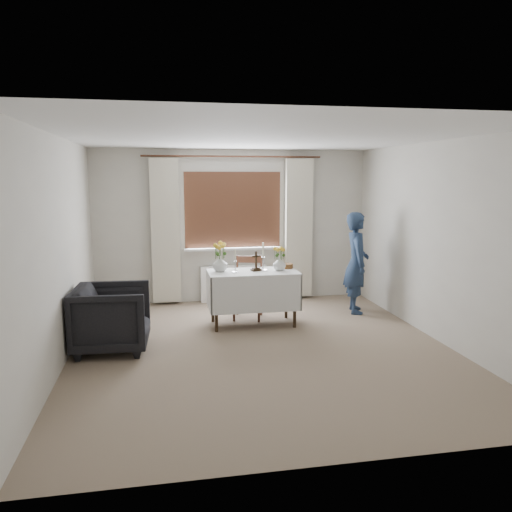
{
  "coord_description": "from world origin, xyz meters",
  "views": [
    {
      "loc": [
        -1.14,
        -5.65,
        2.05
      ],
      "look_at": [
        0.08,
        0.83,
        1.01
      ],
      "focal_mm": 35.0,
      "sensor_mm": 36.0,
      "label": 1
    }
  ],
  "objects_px": {
    "flower_vase_right": "(279,264)",
    "wooden_chair": "(248,288)",
    "armchair": "(112,318)",
    "person": "(356,263)",
    "wooden_cross": "(256,261)",
    "altar_table": "(253,298)",
    "flower_vase_left": "(220,264)"
  },
  "relations": [
    {
      "from": "altar_table",
      "to": "wooden_chair",
      "type": "height_order",
      "value": "wooden_chair"
    },
    {
      "from": "altar_table",
      "to": "wooden_chair",
      "type": "distance_m",
      "value": 0.34
    },
    {
      "from": "flower_vase_left",
      "to": "flower_vase_right",
      "type": "height_order",
      "value": "flower_vase_left"
    },
    {
      "from": "person",
      "to": "flower_vase_right",
      "type": "distance_m",
      "value": 1.35
    },
    {
      "from": "wooden_cross",
      "to": "flower_vase_right",
      "type": "distance_m",
      "value": 0.33
    },
    {
      "from": "person",
      "to": "altar_table",
      "type": "bearing_deg",
      "value": 114.32
    },
    {
      "from": "armchair",
      "to": "person",
      "type": "height_order",
      "value": "person"
    },
    {
      "from": "altar_table",
      "to": "wooden_cross",
      "type": "xyz_separation_m",
      "value": [
        0.05,
        0.03,
        0.52
      ]
    },
    {
      "from": "flower_vase_left",
      "to": "wooden_chair",
      "type": "bearing_deg",
      "value": 30.2
    },
    {
      "from": "armchair",
      "to": "person",
      "type": "distance_m",
      "value": 3.69
    },
    {
      "from": "wooden_chair",
      "to": "flower_vase_left",
      "type": "xyz_separation_m",
      "value": [
        -0.43,
        -0.25,
        0.42
      ]
    },
    {
      "from": "armchair",
      "to": "flower_vase_left",
      "type": "xyz_separation_m",
      "value": [
        1.39,
        0.79,
        0.47
      ]
    },
    {
      "from": "wooden_chair",
      "to": "wooden_cross",
      "type": "xyz_separation_m",
      "value": [
        0.06,
        -0.3,
        0.45
      ]
    },
    {
      "from": "wooden_cross",
      "to": "person",
      "type": "bearing_deg",
      "value": -5.67
    },
    {
      "from": "person",
      "to": "wooden_cross",
      "type": "relative_size",
      "value": 5.57
    },
    {
      "from": "wooden_chair",
      "to": "armchair",
      "type": "xyz_separation_m",
      "value": [
        -1.82,
        -1.04,
        -0.06
      ]
    },
    {
      "from": "altar_table",
      "to": "person",
      "type": "bearing_deg",
      "value": 12.56
    },
    {
      "from": "person",
      "to": "wooden_cross",
      "type": "height_order",
      "value": "person"
    },
    {
      "from": "wooden_chair",
      "to": "flower_vase_right",
      "type": "height_order",
      "value": "flower_vase_right"
    },
    {
      "from": "altar_table",
      "to": "person",
      "type": "xyz_separation_m",
      "value": [
        1.67,
        0.37,
        0.39
      ]
    },
    {
      "from": "wooden_chair",
      "to": "person",
      "type": "relative_size",
      "value": 0.59
    },
    {
      "from": "altar_table",
      "to": "flower_vase_left",
      "type": "distance_m",
      "value": 0.67
    },
    {
      "from": "person",
      "to": "flower_vase_right",
      "type": "height_order",
      "value": "person"
    },
    {
      "from": "armchair",
      "to": "wooden_chair",
      "type": "bearing_deg",
      "value": -57.51
    },
    {
      "from": "armchair",
      "to": "wooden_cross",
      "type": "relative_size",
      "value": 3.16
    },
    {
      "from": "flower_vase_right",
      "to": "wooden_chair",
      "type": "bearing_deg",
      "value": 140.04
    },
    {
      "from": "altar_table",
      "to": "wooden_chair",
      "type": "bearing_deg",
      "value": 92.68
    },
    {
      "from": "armchair",
      "to": "flower_vase_right",
      "type": "distance_m",
      "value": 2.37
    },
    {
      "from": "armchair",
      "to": "person",
      "type": "xyz_separation_m",
      "value": [
        3.5,
        1.09,
        0.37
      ]
    },
    {
      "from": "wooden_cross",
      "to": "armchair",
      "type": "bearing_deg",
      "value": -176.23
    },
    {
      "from": "wooden_chair",
      "to": "armchair",
      "type": "distance_m",
      "value": 2.1
    },
    {
      "from": "wooden_cross",
      "to": "flower_vase_left",
      "type": "bearing_deg",
      "value": 156.45
    }
  ]
}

